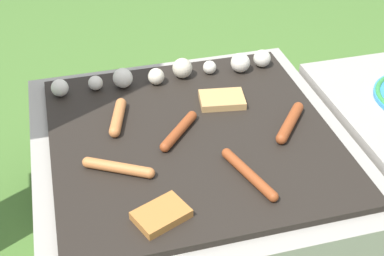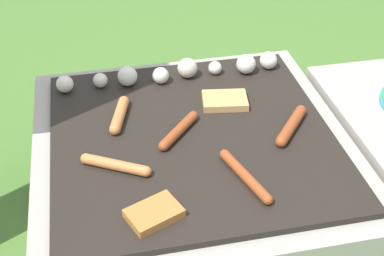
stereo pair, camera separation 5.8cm
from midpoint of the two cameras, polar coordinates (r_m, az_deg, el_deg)
ground_plane at (r=1.62m, az=-1.05°, el=-10.98°), size 14.00×14.00×0.00m
grill at (r=1.49m, az=-1.12°, el=-6.32°), size 0.81×0.81×0.36m
sausage_front_right at (r=1.42m, az=-9.07°, el=1.13°), size 0.06×0.15×0.03m
sausage_front_left at (r=1.36m, az=-2.62°, el=-0.31°), size 0.12×0.14×0.03m
sausage_front_center at (r=1.24m, az=4.74°, el=-4.92°), size 0.08×0.19×0.02m
sausage_back_left at (r=1.41m, az=9.26°, el=0.58°), size 0.13×0.15×0.03m
sausage_back_center at (r=1.27m, az=-9.18°, el=-4.21°), size 0.16×0.10×0.03m
bread_slice_center at (r=1.15m, az=-4.76°, el=-9.23°), size 0.13×0.11×0.02m
bread_slice_left at (r=1.48m, az=2.10°, el=3.03°), size 0.13×0.10×0.02m
mushroom_row at (r=1.58m, az=-2.89°, el=6.06°), size 0.66×0.07×0.06m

